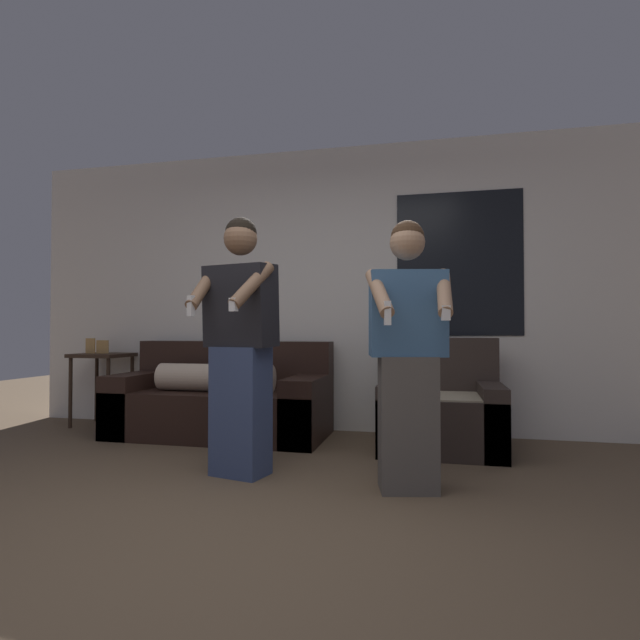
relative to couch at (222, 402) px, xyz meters
name	(u,v)px	position (x,y,z in m)	size (l,w,h in m)	color
ground_plane	(213,544)	(0.91, -2.15, -0.30)	(14.00, 14.00, 0.00)	brown
wall_back	(333,288)	(0.93, 0.47, 1.05)	(6.26, 0.07, 2.70)	silver
couch	(222,402)	(0.00, 0.00, 0.00)	(1.90, 0.87, 0.84)	black
armchair	(440,411)	(1.92, -0.10, 0.00)	(0.94, 0.81, 0.88)	#332823
side_table	(102,365)	(-1.37, 0.18, 0.30)	(0.50, 0.47, 0.87)	#332319
person_left	(240,344)	(0.63, -1.13, 0.55)	(0.53, 0.54, 1.70)	#384770
person_right	(408,355)	(1.72, -1.21, 0.50)	(0.51, 0.52, 1.60)	#56514C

